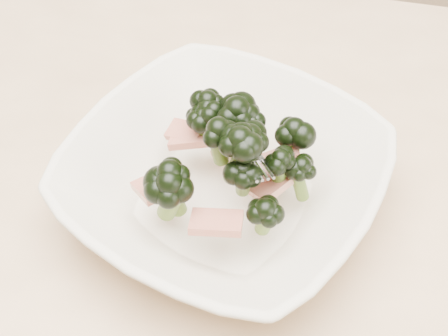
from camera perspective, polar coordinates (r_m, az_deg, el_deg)
The scene contains 2 objects.
dining_table at distance 0.67m, azimuth -7.92°, elevation -9.17°, with size 1.20×0.80×0.75m.
broccoli_dish at distance 0.56m, azimuth 0.07°, elevation -0.65°, with size 0.35×0.35×0.12m.
Camera 1 is at (0.16, -0.32, 1.22)m, focal length 50.00 mm.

